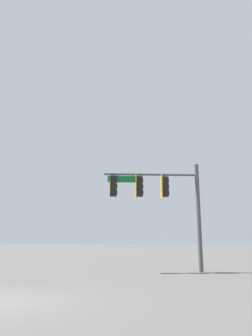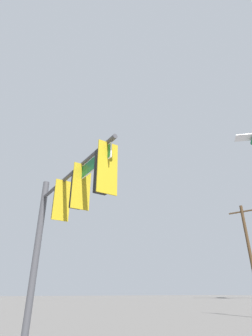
# 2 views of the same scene
# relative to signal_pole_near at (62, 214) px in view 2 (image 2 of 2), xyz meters

# --- Properties ---
(signal_pole_near) EXTENTS (5.24, 0.72, 5.76)m
(signal_pole_near) POSITION_rel_signal_pole_near_xyz_m (0.00, 0.00, 0.00)
(signal_pole_near) COLOR #47474C
(signal_pole_near) RESTS_ON ground_plane
(utility_pole) EXTENTS (2.31, 1.07, 9.55)m
(utility_pole) POSITION_rel_signal_pole_near_xyz_m (-8.27, 19.81, 0.97)
(utility_pole) COLOR #47331E
(utility_pole) RESTS_ON ground_plane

